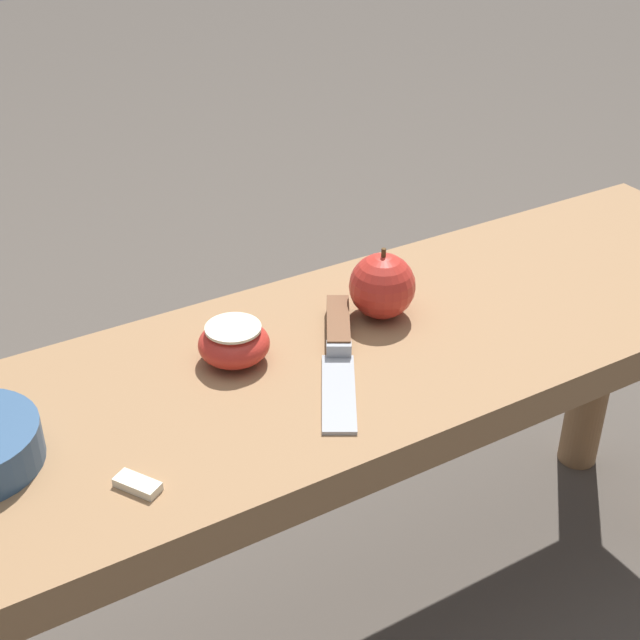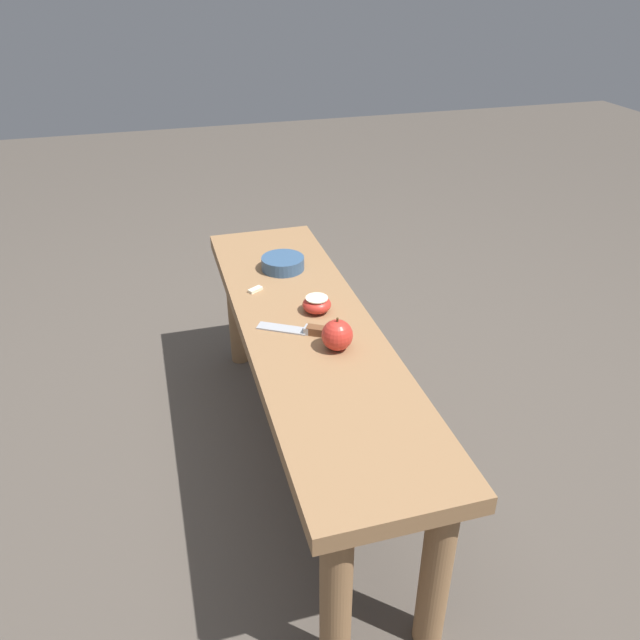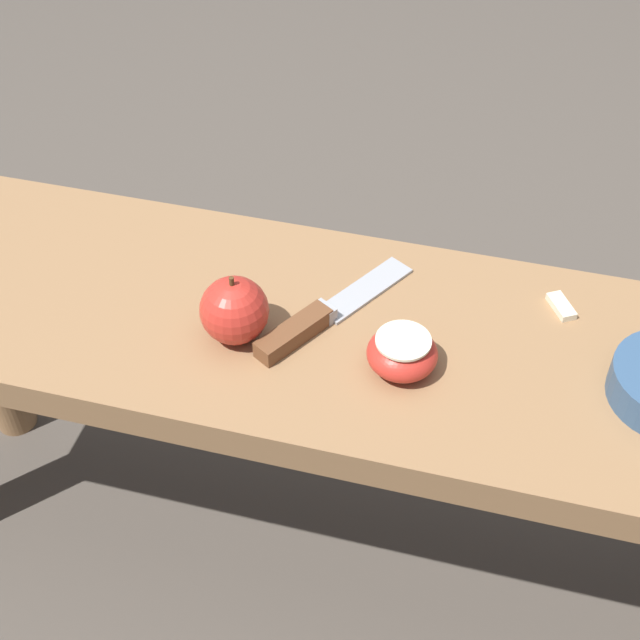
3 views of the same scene
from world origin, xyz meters
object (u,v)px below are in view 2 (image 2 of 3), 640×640
at_px(apple_cut, 317,304).
at_px(wooden_bench, 309,353).
at_px(apple_whole, 337,335).
at_px(bowl, 283,263).
at_px(knife, 314,331).

bearing_deg(apple_cut, wooden_bench, -32.02).
relative_size(apple_whole, bowl, 0.67).
bearing_deg(bowl, apple_cut, 5.86).
distance_m(knife, bowl, 0.36).
bearing_deg(apple_whole, wooden_bench, -162.77).
height_order(apple_whole, bowl, apple_whole).
xyz_separation_m(wooden_bench, knife, (0.04, 0.00, 0.09)).
height_order(apple_whole, apple_cut, apple_whole).
bearing_deg(wooden_bench, apple_whole, 17.23).
relative_size(knife, apple_whole, 2.46).
xyz_separation_m(knife, apple_whole, (0.08, 0.03, 0.03)).
bearing_deg(knife, wooden_bench, -56.19).
distance_m(apple_cut, bowl, 0.26).
bearing_deg(knife, bowl, -60.61).
height_order(wooden_bench, apple_whole, apple_whole).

